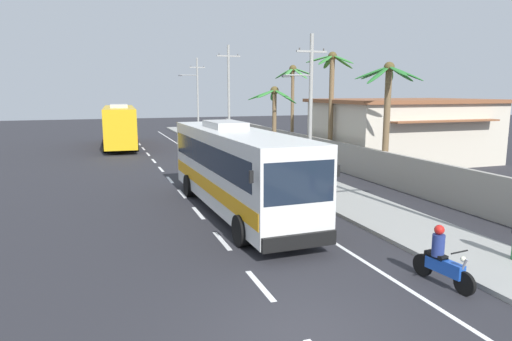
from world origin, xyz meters
The scene contains 16 objects.
ground_plane centered at (0.00, 0.00, 0.00)m, with size 160.00×160.00×0.00m, color #28282D.
sidewalk_kerb centered at (6.80, 10.00, 0.07)m, with size 3.20×90.00×0.14m, color #999993.
lane_markings centered at (2.14, 14.64, 0.00)m, with size 3.62×71.00×0.01m.
boundary_wall centered at (10.60, 14.00, 0.90)m, with size 0.24×60.00×1.81m, color #9E998E.
coach_bus_foreground centered at (1.53, 9.95, 1.91)m, with size 3.10×11.96×3.67m.
coach_bus_far_lane centered at (-1.80, 34.90, 2.00)m, with size 3.36×12.21×3.85m.
motorcycle_beside_bus centered at (4.47, 1.24, 0.64)m, with size 0.56×1.96×1.56m.
motorcycle_trailing centered at (3.69, 19.74, 0.65)m, with size 0.56×1.96×1.61m.
utility_pole_mid centered at (8.82, 18.17, 4.47)m, with size 2.93×0.24×8.40m.
utility_pole_far centered at (8.34, 34.78, 4.85)m, with size 2.29×0.24×9.25m.
utility_pole_distant centered at (8.79, 51.39, 4.91)m, with size 3.45×0.24×9.19m.
palm_nearest centered at (10.79, 12.92, 4.55)m, with size 3.54×3.62×6.47m.
palm_second centered at (7.58, 21.06, 3.87)m, with size 3.51×3.73×5.29m.
palm_third centered at (10.92, 19.32, 5.05)m, with size 3.21×3.28×7.49m.
palm_fourth centered at (10.82, 25.34, 5.07)m, with size 2.94×2.95×6.96m.
roadside_building centered at (16.78, 19.49, 2.22)m, with size 11.75×8.91×4.42m.
Camera 1 is at (-3.77, -7.79, 4.96)m, focal length 32.10 mm.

